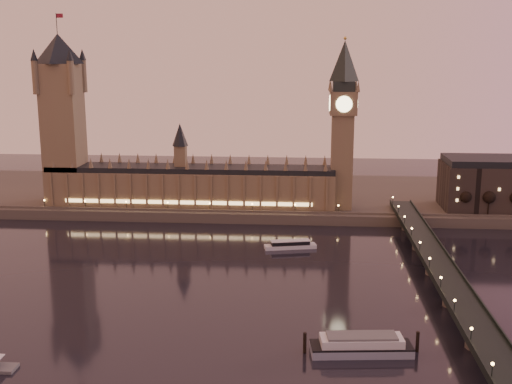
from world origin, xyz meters
TOP-DOWN VIEW (x-y plane):
  - ground at (0.00, 0.00)m, footprint 700.00×700.00m
  - far_embankment at (30.00, 165.00)m, footprint 560.00×130.00m
  - palace_of_westminster at (-40.12, 120.99)m, footprint 180.00×26.62m
  - victoria_tower at (-120.00, 121.00)m, footprint 31.68×31.68m
  - big_ben at (53.99, 120.99)m, footprint 17.68×17.68m
  - westminster_bridge at (91.61, 0.00)m, footprint 13.20×260.00m
  - bare_tree_0 at (127.02, 109.00)m, footprint 6.40×6.40m
  - bare_tree_1 at (141.56, 109.00)m, footprint 6.40×6.40m
  - cruise_boat_a at (24.51, 54.01)m, footprint 27.85×11.68m
  - moored_barge at (51.66, -64.46)m, footprint 39.93×13.07m

SIDE VIEW (x-z plane):
  - ground at x=0.00m, z-range 0.00..0.00m
  - cruise_boat_a at x=24.51m, z-range -0.26..4.10m
  - far_embankment at x=30.00m, z-range 0.00..6.00m
  - moored_barge at x=51.66m, z-range -0.57..6.78m
  - westminster_bridge at x=91.61m, z-range -2.13..13.17m
  - bare_tree_0 at x=127.02m, z-range 9.22..22.23m
  - bare_tree_1 at x=141.56m, z-range 9.22..22.23m
  - palace_of_westminster at x=-40.12m, z-range -4.29..47.71m
  - big_ben at x=53.99m, z-range 11.95..115.95m
  - victoria_tower at x=-120.00m, z-range 6.79..124.79m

